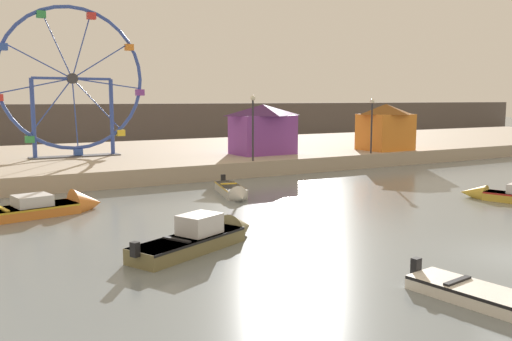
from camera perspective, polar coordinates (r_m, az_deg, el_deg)
quay_promenade at (r=43.46m, az=-8.51°, el=1.51°), size 110.00×21.01×1.00m
distant_town_skyline at (r=65.16m, az=-15.89°, el=4.77°), size 140.00×3.00×4.40m
motorboat_white_red_stripe at (r=14.54m, az=24.15°, el=-12.31°), size 1.75×4.13×1.15m
motorboat_orange_hull at (r=25.34m, az=-20.94°, el=-3.64°), size 6.31×2.68×1.52m
motorboat_pale_grey at (r=27.98m, az=-2.39°, el=-2.20°), size 2.04×4.59×1.04m
motorboat_olive_wood at (r=18.72m, az=-5.16°, el=-6.79°), size 5.58×3.48×1.53m
ferris_wheel_blue_frame at (r=39.46m, az=-18.61°, el=8.76°), size 9.86×1.20×10.17m
carnival_booth_orange_canopy at (r=43.76m, az=13.35°, el=4.52°), size 3.96×3.41×3.57m
carnival_booth_purple_stall at (r=39.38m, az=0.72°, el=4.41°), size 4.70×3.18×3.57m
promenade_lamp_near at (r=34.92m, az=-0.33°, el=5.43°), size 0.32×0.32×4.17m
promenade_lamp_far at (r=40.64m, az=11.98°, el=5.38°), size 0.32×0.32×3.96m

